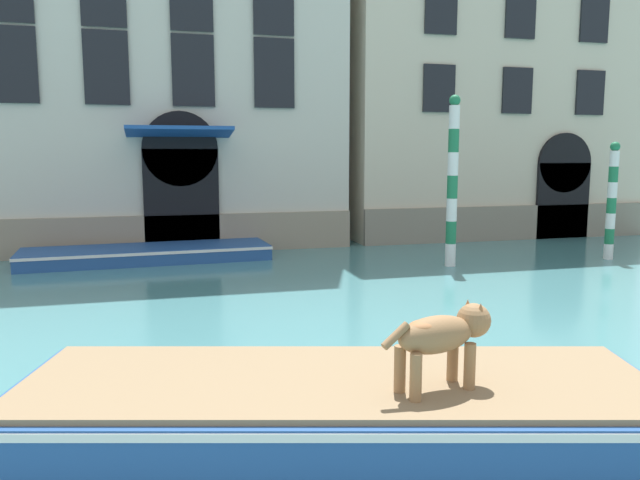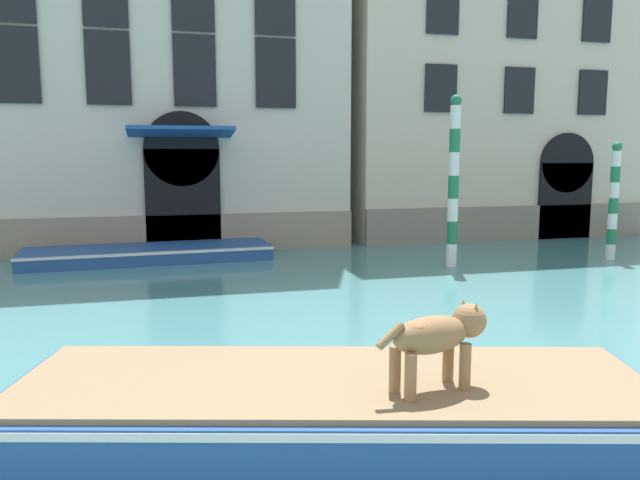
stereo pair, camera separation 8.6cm
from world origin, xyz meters
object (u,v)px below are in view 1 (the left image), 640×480
object	(u,v)px
boat_foreground	(338,409)
dog_on_deck	(443,335)
boat_moored_near_palazzo	(148,253)
mooring_pole_2	(452,181)
mooring_pole_0	(612,200)

from	to	relation	value
boat_foreground	dog_on_deck	bearing A→B (deg)	-17.03
dog_on_deck	boat_moored_near_palazzo	xyz separation A→B (m)	(-2.84, 12.55, -1.05)
boat_foreground	mooring_pole_2	distance (m)	11.04
dog_on_deck	boat_moored_near_palazzo	world-z (taller)	dog_on_deck
mooring_pole_0	boat_foreground	bearing A→B (deg)	-140.27
dog_on_deck	mooring_pole_2	world-z (taller)	mooring_pole_2
dog_on_deck	boat_moored_near_palazzo	bearing A→B (deg)	89.97
boat_foreground	mooring_pole_0	distance (m)	14.06
dog_on_deck	mooring_pole_0	world-z (taller)	mooring_pole_0
mooring_pole_0	mooring_pole_2	size ratio (longest dim) A/B	0.74
mooring_pole_0	boat_moored_near_palazzo	bearing A→B (deg)	166.55
boat_moored_near_palazzo	mooring_pole_2	size ratio (longest dim) A/B	1.51
dog_on_deck	mooring_pole_0	xyz separation A→B (m)	(9.88, 9.51, 0.41)
boat_foreground	mooring_pole_2	world-z (taller)	mooring_pole_2
boat_moored_near_palazzo	mooring_pole_0	size ratio (longest dim) A/B	2.06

